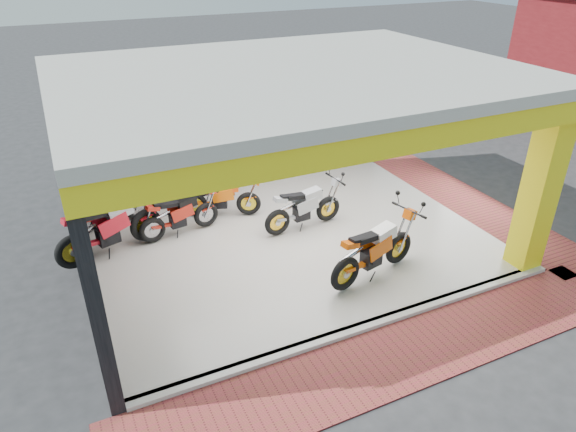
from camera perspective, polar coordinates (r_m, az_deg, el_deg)
name	(u,v)px	position (r m, az deg, el deg)	size (l,w,h in m)	color
ground	(339,294)	(9.60, 5.65, -8.65)	(80.00, 80.00, 0.00)	#2D2D30
showroom_floor	(292,241)	(11.03, 0.44, -2.82)	(8.00, 6.00, 0.10)	silver
showroom_ceiling	(293,74)	(9.68, 0.51, 15.48)	(8.40, 6.40, 0.20)	beige
back_wall	(238,124)	(12.94, -5.56, 10.16)	(8.20, 0.20, 3.50)	black
left_wall	(74,208)	(9.40, -22.70, 0.79)	(0.20, 6.20, 3.50)	black
corner_column	(541,187)	(10.52, 26.26, 2.90)	(0.50, 0.50, 3.50)	#FFEE15
header_beam_front	(386,141)	(7.28, 10.87, 8.16)	(8.40, 0.30, 0.40)	#FFEE15
header_beam_right	(461,70)	(11.99, 18.65, 15.10)	(0.30, 6.40, 0.40)	#FFEE15
floor_kerb	(369,325)	(8.90, 9.03, -11.91)	(8.00, 0.20, 0.10)	silver
paver_front	(397,357)	(8.47, 12.00, -15.07)	(9.00, 1.40, 0.03)	#973134
paver_right	(465,200)	(13.57, 19.05, 1.66)	(1.40, 7.00, 0.03)	#973134
moto_hero	(400,233)	(10.10, 12.34, -1.90)	(2.22, 0.82, 1.36)	#E75709
moto_row_a	(328,197)	(11.46, 4.50, 2.12)	(2.00, 0.74, 1.22)	#A6A8AE
moto_row_b	(205,204)	(11.35, -9.20, 1.37)	(1.90, 0.70, 1.16)	red
moto_row_c	(248,193)	(11.73, -4.45, 2.60)	(1.89, 0.70, 1.16)	orange
moto_row_d	(135,196)	(12.03, -16.62, 2.12)	(1.91, 0.71, 1.16)	#B11F12
moto_row_e	(144,210)	(11.01, -15.74, 0.63)	(2.39, 0.89, 1.46)	red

